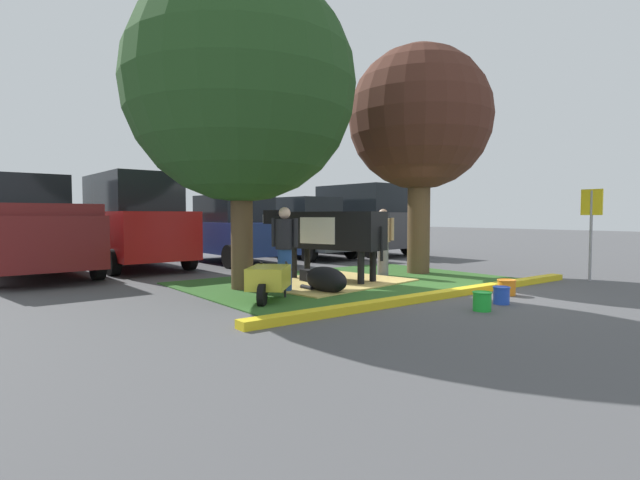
{
  "coord_description": "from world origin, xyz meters",
  "views": [
    {
      "loc": [
        -7.29,
        -6.06,
        1.43
      ],
      "look_at": [
        -0.99,
        2.18,
        0.9
      ],
      "focal_mm": 27.35,
      "sensor_mm": 36.0,
      "label": 1
    }
  ],
  "objects_px": {
    "parking_sign": "(591,216)",
    "bucket_orange": "(507,287)",
    "shade_tree_left": "(241,87)",
    "bucket_green": "(482,301)",
    "calf_lying": "(325,280)",
    "hatchback_white": "(304,228)",
    "wheelbarrow": "(268,278)",
    "pickup_truck_maroon": "(30,229)",
    "cow_holstein": "(328,231)",
    "suv_black": "(132,221)",
    "sedan_blue": "(233,230)",
    "suv_dark_grey": "(360,219)",
    "bucket_blue": "(501,295)",
    "person_handler": "(383,240)",
    "shade_tree_right": "(420,120)",
    "person_visitor_near": "(285,247)"
  },
  "relations": [
    {
      "from": "parking_sign",
      "to": "bucket_orange",
      "type": "height_order",
      "value": "parking_sign"
    },
    {
      "from": "shade_tree_left",
      "to": "bucket_green",
      "type": "distance_m",
      "value": 5.77
    },
    {
      "from": "calf_lying",
      "to": "hatchback_white",
      "type": "relative_size",
      "value": 0.29
    },
    {
      "from": "wheelbarrow",
      "to": "pickup_truck_maroon",
      "type": "bearing_deg",
      "value": 112.53
    },
    {
      "from": "pickup_truck_maroon",
      "to": "hatchback_white",
      "type": "height_order",
      "value": "pickup_truck_maroon"
    },
    {
      "from": "cow_holstein",
      "to": "bucket_orange",
      "type": "relative_size",
      "value": 9.23
    },
    {
      "from": "shade_tree_left",
      "to": "suv_black",
      "type": "relative_size",
      "value": 1.29
    },
    {
      "from": "bucket_orange",
      "to": "sedan_blue",
      "type": "distance_m",
      "value": 8.49
    },
    {
      "from": "cow_holstein",
      "to": "suv_dark_grey",
      "type": "distance_m",
      "value": 7.54
    },
    {
      "from": "shade_tree_left",
      "to": "bucket_orange",
      "type": "height_order",
      "value": "shade_tree_left"
    },
    {
      "from": "parking_sign",
      "to": "bucket_blue",
      "type": "xyz_separation_m",
      "value": [
        -4.01,
        -0.39,
        -1.26
      ]
    },
    {
      "from": "cow_holstein",
      "to": "sedan_blue",
      "type": "relative_size",
      "value": 0.69
    },
    {
      "from": "wheelbarrow",
      "to": "hatchback_white",
      "type": "distance_m",
      "value": 8.44
    },
    {
      "from": "calf_lying",
      "to": "suv_black",
      "type": "distance_m",
      "value": 6.75
    },
    {
      "from": "hatchback_white",
      "to": "calf_lying",
      "type": "bearing_deg",
      "value": -122.55
    },
    {
      "from": "person_handler",
      "to": "bucket_green",
      "type": "bearing_deg",
      "value": -114.57
    },
    {
      "from": "parking_sign",
      "to": "shade_tree_left",
      "type": "bearing_deg",
      "value": 151.97
    },
    {
      "from": "shade_tree_right",
      "to": "pickup_truck_maroon",
      "type": "xyz_separation_m",
      "value": [
        -7.6,
        5.32,
        -2.62
      ]
    },
    {
      "from": "pickup_truck_maroon",
      "to": "suv_dark_grey",
      "type": "height_order",
      "value": "suv_dark_grey"
    },
    {
      "from": "bucket_orange",
      "to": "hatchback_white",
      "type": "bearing_deg",
      "value": 79.15
    },
    {
      "from": "pickup_truck_maroon",
      "to": "bucket_blue",
      "type": "bearing_deg",
      "value": -58.19
    },
    {
      "from": "person_visitor_near",
      "to": "sedan_blue",
      "type": "distance_m",
      "value": 6.03
    },
    {
      "from": "suv_black",
      "to": "suv_dark_grey",
      "type": "xyz_separation_m",
      "value": [
        8.13,
        -0.21,
        0.0
      ]
    },
    {
      "from": "person_visitor_near",
      "to": "bucket_blue",
      "type": "bearing_deg",
      "value": -55.59
    },
    {
      "from": "person_handler",
      "to": "hatchback_white",
      "type": "xyz_separation_m",
      "value": [
        1.46,
        5.25,
        0.14
      ]
    },
    {
      "from": "bucket_blue",
      "to": "sedan_blue",
      "type": "distance_m",
      "value": 8.86
    },
    {
      "from": "sedan_blue",
      "to": "hatchback_white",
      "type": "bearing_deg",
      "value": 3.49
    },
    {
      "from": "shade_tree_right",
      "to": "sedan_blue",
      "type": "relative_size",
      "value": 1.23
    },
    {
      "from": "wheelbarrow",
      "to": "sedan_blue",
      "type": "xyz_separation_m",
      "value": [
        2.64,
        6.33,
        0.6
      ]
    },
    {
      "from": "wheelbarrow",
      "to": "bucket_green",
      "type": "xyz_separation_m",
      "value": [
        2.12,
        -2.62,
        -0.23
      ]
    },
    {
      "from": "person_handler",
      "to": "shade_tree_right",
      "type": "bearing_deg",
      "value": -9.08
    },
    {
      "from": "shade_tree_right",
      "to": "person_visitor_near",
      "type": "height_order",
      "value": "shade_tree_right"
    },
    {
      "from": "suv_dark_grey",
      "to": "bucket_green",
      "type": "bearing_deg",
      "value": -122.45
    },
    {
      "from": "bucket_blue",
      "to": "person_visitor_near",
      "type": "bearing_deg",
      "value": 124.41
    },
    {
      "from": "wheelbarrow",
      "to": "sedan_blue",
      "type": "bearing_deg",
      "value": 67.37
    },
    {
      "from": "suv_dark_grey",
      "to": "shade_tree_left",
      "type": "bearing_deg",
      "value": -146.49
    },
    {
      "from": "parking_sign",
      "to": "bucket_green",
      "type": "xyz_separation_m",
      "value": [
        -4.74,
        -0.53,
        -1.25
      ]
    },
    {
      "from": "calf_lying",
      "to": "bucket_orange",
      "type": "bearing_deg",
      "value": -42.93
    },
    {
      "from": "parking_sign",
      "to": "suv_dark_grey",
      "type": "xyz_separation_m",
      "value": [
        1.03,
        8.55,
        -0.14
      ]
    },
    {
      "from": "cow_holstein",
      "to": "pickup_truck_maroon",
      "type": "distance_m",
      "value": 7.1
    },
    {
      "from": "cow_holstein",
      "to": "bucket_orange",
      "type": "distance_m",
      "value": 3.79
    },
    {
      "from": "pickup_truck_maroon",
      "to": "suv_dark_grey",
      "type": "distance_m",
      "value": 10.55
    },
    {
      "from": "bucket_blue",
      "to": "person_handler",
      "type": "bearing_deg",
      "value": 74.48
    },
    {
      "from": "bucket_green",
      "to": "sedan_blue",
      "type": "bearing_deg",
      "value": 86.68
    },
    {
      "from": "cow_holstein",
      "to": "suv_dark_grey",
      "type": "xyz_separation_m",
      "value": [
        5.55,
        5.1,
        0.18
      ]
    },
    {
      "from": "person_handler",
      "to": "suv_black",
      "type": "bearing_deg",
      "value": 127.27
    },
    {
      "from": "person_handler",
      "to": "bucket_blue",
      "type": "bearing_deg",
      "value": -105.52
    },
    {
      "from": "shade_tree_right",
      "to": "bucket_green",
      "type": "height_order",
      "value": "shade_tree_right"
    },
    {
      "from": "bucket_green",
      "to": "parking_sign",
      "type": "bearing_deg",
      "value": 6.42
    },
    {
      "from": "bucket_orange",
      "to": "suv_dark_grey",
      "type": "relative_size",
      "value": 0.07
    }
  ]
}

